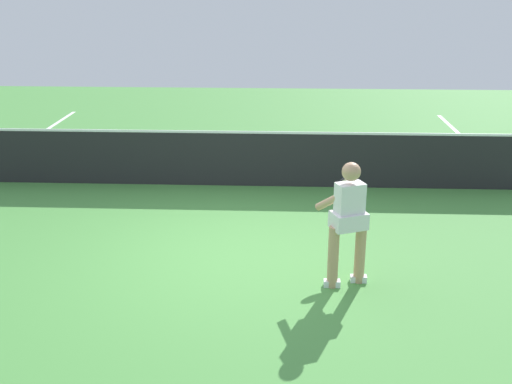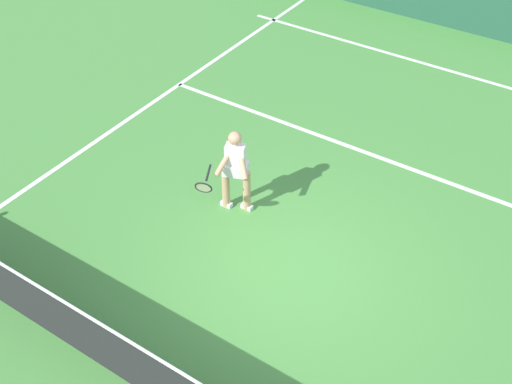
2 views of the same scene
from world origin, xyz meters
name	(u,v)px [view 2 (image 2 of 2)]	position (x,y,z in m)	size (l,w,h in m)	color
ground_plane	(291,273)	(0.00, 0.00, 0.00)	(25.50, 25.50, 0.00)	#4C9342
court_back_wall	(498,9)	(0.00, -9.51, 0.72)	(14.92, 0.24, 1.43)	#23513D
baseline_marking	(460,74)	(0.00, -7.31, 0.00)	(10.92, 0.10, 0.01)	white
service_line_marking	(387,160)	(0.00, -3.44, 0.00)	(9.92, 0.10, 0.01)	white
sideline_right_marking	(63,164)	(4.96, 0.00, 0.00)	(0.10, 17.62, 0.01)	white
tennis_player	(235,169)	(1.57, -0.77, 0.85)	(0.67, 1.11, 1.55)	tan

